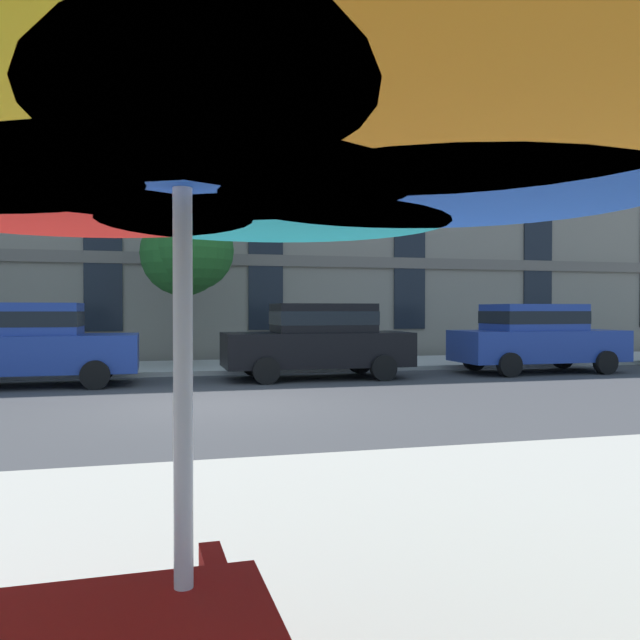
{
  "coord_description": "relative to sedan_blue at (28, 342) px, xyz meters",
  "views": [
    {
      "loc": [
        -1.0,
        -11.01,
        1.63
      ],
      "look_at": [
        2.7,
        3.2,
        1.4
      ],
      "focal_mm": 35.95,
      "sensor_mm": 36.0,
      "label": 1
    }
  ],
  "objects": [
    {
      "name": "street_tree_middle",
      "position": [
        3.43,
        2.95,
        2.25
      ],
      "size": [
        2.48,
        2.58,
        4.32
      ],
      "color": "#4C3823",
      "rests_on": "ground"
    },
    {
      "name": "patio_umbrella",
      "position": [
        2.67,
        -12.7,
        1.25
      ],
      "size": [
        3.24,
        3.01,
        2.46
      ],
      "color": "silver",
      "rests_on": "ground"
    },
    {
      "name": "sedan_blue",
      "position": [
        0.0,
        0.0,
        0.0
      ],
      "size": [
        4.4,
        1.98,
        1.78
      ],
      "color": "navy",
      "rests_on": "ground"
    },
    {
      "name": "apartment_building",
      "position": [
        3.58,
        11.29,
        5.45
      ],
      "size": [
        38.97,
        12.08,
        12.8
      ],
      "color": "gray",
      "rests_on": "ground"
    },
    {
      "name": "sedan_blue_midblock",
      "position": [
        12.25,
        0.0,
        0.0
      ],
      "size": [
        4.4,
        1.98,
        1.78
      ],
      "color": "navy",
      "rests_on": "ground"
    },
    {
      "name": "sidewalk_far",
      "position": [
        3.58,
        3.1,
        -0.89
      ],
      "size": [
        56.0,
        3.6,
        0.12
      ],
      "primitive_type": "cube",
      "color": "#B2ADA3",
      "rests_on": "ground"
    },
    {
      "name": "sedan_black",
      "position": [
        6.38,
        0.0,
        0.0
      ],
      "size": [
        4.4,
        1.98,
        1.78
      ],
      "color": "black",
      "rests_on": "ground"
    },
    {
      "name": "ground_plane",
      "position": [
        3.58,
        -3.7,
        -0.95
      ],
      "size": [
        120.0,
        120.0,
        0.0
      ],
      "primitive_type": "plane",
      "color": "#38383A"
    }
  ]
}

